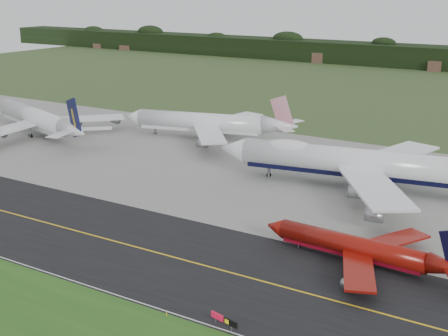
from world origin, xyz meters
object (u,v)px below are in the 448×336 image
(jet_red_737, at_px, (362,249))
(taxiway_sign, at_px, (224,320))
(jet_navy_gold, at_px, (39,120))
(jet_star_tail, at_px, (209,123))
(jet_ba_747, at_px, (358,163))

(jet_red_737, bearing_deg, taxiway_sign, -107.34)
(jet_navy_gold, distance_m, taxiway_sign, 125.97)
(jet_navy_gold, bearing_deg, jet_star_tail, 27.17)
(jet_navy_gold, bearing_deg, taxiway_sign, -31.65)
(jet_navy_gold, bearing_deg, jet_ba_747, 1.05)
(jet_ba_747, height_order, jet_red_737, jet_ba_747)
(jet_navy_gold, relative_size, jet_star_tail, 1.06)
(taxiway_sign, bearing_deg, jet_red_737, 72.66)
(jet_ba_747, bearing_deg, jet_navy_gold, -178.95)
(jet_red_737, height_order, taxiway_sign, jet_red_737)
(jet_ba_747, height_order, taxiway_sign, jet_ba_747)
(jet_ba_747, xyz_separation_m, jet_star_tail, (-54.69, 22.16, -1.10))
(jet_star_tail, bearing_deg, jet_red_737, -41.21)
(jet_star_tail, distance_m, taxiway_sign, 108.51)
(jet_ba_747, relative_size, jet_star_tail, 1.27)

